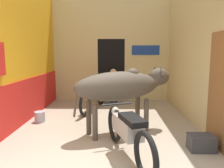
{
  "coord_description": "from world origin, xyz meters",
  "views": [
    {
      "loc": [
        0.21,
        -2.9,
        1.72
      ],
      "look_at": [
        0.1,
        2.25,
        0.98
      ],
      "focal_mm": 35.0,
      "sensor_mm": 36.0,
      "label": 1
    }
  ],
  "objects_px": {
    "motorcycle_far": "(94,95)",
    "motorcycle_near": "(127,131)",
    "plastic_stool": "(101,96)",
    "cow": "(123,86)",
    "shopkeeper_seated": "(113,86)",
    "bucket": "(40,117)",
    "crate": "(201,143)"
  },
  "relations": [
    {
      "from": "motorcycle_far",
      "to": "motorcycle_near",
      "type": "bearing_deg",
      "value": -73.92
    },
    {
      "from": "motorcycle_far",
      "to": "plastic_stool",
      "type": "height_order",
      "value": "motorcycle_far"
    },
    {
      "from": "motorcycle_near",
      "to": "cow",
      "type": "bearing_deg",
      "value": 92.0
    },
    {
      "from": "motorcycle_near",
      "to": "shopkeeper_seated",
      "type": "xyz_separation_m",
      "value": [
        -0.29,
        3.8,
        0.17
      ]
    },
    {
      "from": "motorcycle_near",
      "to": "plastic_stool",
      "type": "height_order",
      "value": "motorcycle_near"
    },
    {
      "from": "motorcycle_far",
      "to": "plastic_stool",
      "type": "distance_m",
      "value": 1.02
    },
    {
      "from": "motorcycle_near",
      "to": "bucket",
      "type": "distance_m",
      "value": 2.81
    },
    {
      "from": "motorcycle_far",
      "to": "crate",
      "type": "xyz_separation_m",
      "value": [
        2.2,
        -2.74,
        -0.33
      ]
    },
    {
      "from": "bucket",
      "to": "motorcycle_far",
      "type": "bearing_deg",
      "value": 43.91
    },
    {
      "from": "shopkeeper_seated",
      "to": "motorcycle_near",
      "type": "bearing_deg",
      "value": -85.67
    },
    {
      "from": "bucket",
      "to": "crate",
      "type": "bearing_deg",
      "value": -24.29
    },
    {
      "from": "plastic_stool",
      "to": "crate",
      "type": "distance_m",
      "value": 4.25
    },
    {
      "from": "crate",
      "to": "bucket",
      "type": "relative_size",
      "value": 1.69
    },
    {
      "from": "shopkeeper_seated",
      "to": "crate",
      "type": "bearing_deg",
      "value": -65.33
    },
    {
      "from": "motorcycle_far",
      "to": "bucket",
      "type": "distance_m",
      "value": 1.75
    },
    {
      "from": "motorcycle_near",
      "to": "shopkeeper_seated",
      "type": "height_order",
      "value": "shopkeeper_seated"
    },
    {
      "from": "plastic_stool",
      "to": "bucket",
      "type": "distance_m",
      "value": 2.58
    },
    {
      "from": "cow",
      "to": "shopkeeper_seated",
      "type": "bearing_deg",
      "value": 95.38
    },
    {
      "from": "cow",
      "to": "shopkeeper_seated",
      "type": "distance_m",
      "value": 2.66
    },
    {
      "from": "shopkeeper_seated",
      "to": "plastic_stool",
      "type": "height_order",
      "value": "shopkeeper_seated"
    },
    {
      "from": "crate",
      "to": "motorcycle_far",
      "type": "bearing_deg",
      "value": 128.73
    },
    {
      "from": "shopkeeper_seated",
      "to": "motorcycle_far",
      "type": "bearing_deg",
      "value": -126.84
    },
    {
      "from": "bucket",
      "to": "shopkeeper_seated",
      "type": "bearing_deg",
      "value": 47.25
    },
    {
      "from": "cow",
      "to": "bucket",
      "type": "relative_size",
      "value": 8.77
    },
    {
      "from": "motorcycle_near",
      "to": "motorcycle_far",
      "type": "bearing_deg",
      "value": 106.08
    },
    {
      "from": "cow",
      "to": "crate",
      "type": "relative_size",
      "value": 5.18
    },
    {
      "from": "cow",
      "to": "motorcycle_far",
      "type": "bearing_deg",
      "value": 114.21
    },
    {
      "from": "motorcycle_near",
      "to": "shopkeeper_seated",
      "type": "distance_m",
      "value": 3.81
    },
    {
      "from": "shopkeeper_seated",
      "to": "bucket",
      "type": "height_order",
      "value": "shopkeeper_seated"
    },
    {
      "from": "shopkeeper_seated",
      "to": "bucket",
      "type": "distance_m",
      "value": 2.73
    },
    {
      "from": "motorcycle_near",
      "to": "bucket",
      "type": "bearing_deg",
      "value": 139.07
    },
    {
      "from": "cow",
      "to": "plastic_stool",
      "type": "relative_size",
      "value": 5.32
    }
  ]
}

